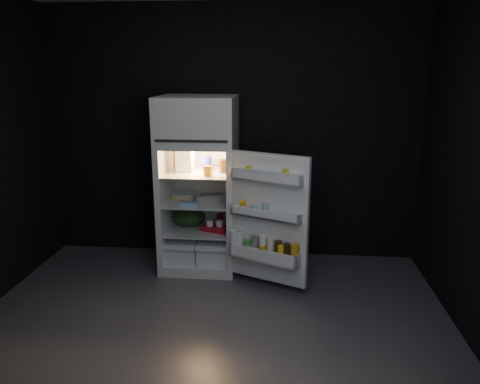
# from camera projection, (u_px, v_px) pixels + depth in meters

# --- Properties ---
(floor) EXTENTS (4.00, 3.40, 0.00)m
(floor) POSITION_uv_depth(u_px,v_px,m) (209.00, 332.00, 3.74)
(floor) COLOR #4E4E53
(floor) RESTS_ON ground
(wall_back) EXTENTS (4.00, 0.00, 2.70)m
(wall_back) POSITION_uv_depth(u_px,v_px,m) (232.00, 134.00, 5.02)
(wall_back) COLOR black
(wall_back) RESTS_ON ground
(wall_front) EXTENTS (4.00, 0.00, 2.70)m
(wall_front) POSITION_uv_depth(u_px,v_px,m) (133.00, 262.00, 1.75)
(wall_front) COLOR black
(wall_front) RESTS_ON ground
(refrigerator) EXTENTS (0.76, 0.71, 1.78)m
(refrigerator) POSITION_uv_depth(u_px,v_px,m) (199.00, 178.00, 4.79)
(refrigerator) COLOR white
(refrigerator) RESTS_ON ground
(fridge_door) EXTENTS (0.74, 0.46, 1.22)m
(fridge_door) POSITION_uv_depth(u_px,v_px,m) (267.00, 222.00, 4.29)
(fridge_door) COLOR white
(fridge_door) RESTS_ON ground
(milk_jug) EXTENTS (0.17, 0.17, 0.24)m
(milk_jug) POSITION_uv_depth(u_px,v_px,m) (185.00, 160.00, 4.72)
(milk_jug) COLOR white
(milk_jug) RESTS_ON refrigerator
(mayo_jar) EXTENTS (0.12, 0.12, 0.14)m
(mayo_jar) POSITION_uv_depth(u_px,v_px,m) (207.00, 163.00, 4.79)
(mayo_jar) COLOR #1E29A6
(mayo_jar) RESTS_ON refrigerator
(jam_jar) EXTENTS (0.11, 0.11, 0.13)m
(jam_jar) POSITION_uv_depth(u_px,v_px,m) (224.00, 166.00, 4.69)
(jam_jar) COLOR black
(jam_jar) RESTS_ON refrigerator
(amber_bottle) EXTENTS (0.08, 0.08, 0.22)m
(amber_bottle) POSITION_uv_depth(u_px,v_px,m) (177.00, 159.00, 4.80)
(amber_bottle) COLOR #AA5C1B
(amber_bottle) RESTS_ON refrigerator
(small_carton) EXTENTS (0.09, 0.08, 0.10)m
(small_carton) POSITION_uv_depth(u_px,v_px,m) (208.00, 171.00, 4.53)
(small_carton) COLOR orange
(small_carton) RESTS_ON refrigerator
(egg_carton) EXTENTS (0.32, 0.22, 0.07)m
(egg_carton) POSITION_uv_depth(u_px,v_px,m) (209.00, 198.00, 4.76)
(egg_carton) COLOR gray
(egg_carton) RESTS_ON refrigerator
(pie) EXTENTS (0.42, 0.42, 0.04)m
(pie) POSITION_uv_depth(u_px,v_px,m) (186.00, 195.00, 4.93)
(pie) COLOR tan
(pie) RESTS_ON refrigerator
(flat_package) EXTENTS (0.18, 0.10, 0.04)m
(flat_package) POSITION_uv_depth(u_px,v_px,m) (189.00, 204.00, 4.61)
(flat_package) COLOR #82B5C9
(flat_package) RESTS_ON refrigerator
(wrapped_pkg) EXTENTS (0.14, 0.13, 0.05)m
(wrapped_pkg) POSITION_uv_depth(u_px,v_px,m) (215.00, 196.00, 4.89)
(wrapped_pkg) COLOR #F1EBC5
(wrapped_pkg) RESTS_ON refrigerator
(produce_bag) EXTENTS (0.37, 0.33, 0.20)m
(produce_bag) POSITION_uv_depth(u_px,v_px,m) (190.00, 217.00, 4.93)
(produce_bag) COLOR #193815
(produce_bag) RESTS_ON refrigerator
(yogurt_tray) EXTENTS (0.31, 0.24, 0.05)m
(yogurt_tray) POSITION_uv_depth(u_px,v_px,m) (216.00, 228.00, 4.79)
(yogurt_tray) COLOR #A70E1F
(yogurt_tray) RESTS_ON refrigerator
(small_can_red) EXTENTS (0.09, 0.09, 0.09)m
(small_can_red) POSITION_uv_depth(u_px,v_px,m) (220.00, 218.00, 5.04)
(small_can_red) COLOR #A70E1F
(small_can_red) RESTS_ON refrigerator
(small_can_silver) EXTENTS (0.08, 0.08, 0.09)m
(small_can_silver) POSITION_uv_depth(u_px,v_px,m) (227.00, 221.00, 4.95)
(small_can_silver) COLOR silver
(small_can_silver) RESTS_ON refrigerator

